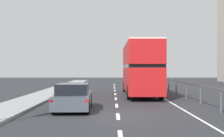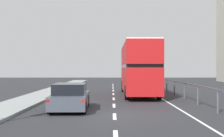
# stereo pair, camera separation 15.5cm
# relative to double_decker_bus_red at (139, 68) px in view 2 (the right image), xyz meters

# --- Properties ---
(ground_plane) EXTENTS (75.84, 120.00, 0.10)m
(ground_plane) POSITION_rel_double_decker_bus_red_xyz_m (-2.02, -10.38, -2.30)
(ground_plane) COLOR #26272B
(lane_paint_markings) EXTENTS (3.63, 46.00, 0.01)m
(lane_paint_markings) POSITION_rel_double_decker_bus_red_xyz_m (0.15, -1.93, -2.25)
(lane_paint_markings) COLOR silver
(lane_paint_markings) RESTS_ON ground
(bridge_side_railing) EXTENTS (0.10, 42.00, 1.18)m
(bridge_side_railing) POSITION_rel_double_decker_bus_red_xyz_m (3.00, -1.38, -1.30)
(bridge_side_railing) COLOR #4B4F55
(bridge_side_railing) RESTS_ON ground
(double_decker_bus_red) EXTENTS (2.52, 10.52, 4.20)m
(double_decker_bus_red) POSITION_rel_double_decker_bus_red_xyz_m (0.00, 0.00, 0.00)
(double_decker_bus_red) COLOR #B41618
(double_decker_bus_red) RESTS_ON ground
(hatchback_car_near) EXTENTS (1.95, 4.53, 1.40)m
(hatchback_car_near) POSITION_rel_double_decker_bus_red_xyz_m (-4.33, -8.89, -1.58)
(hatchback_car_near) COLOR #414752
(hatchback_car_near) RESTS_ON ground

